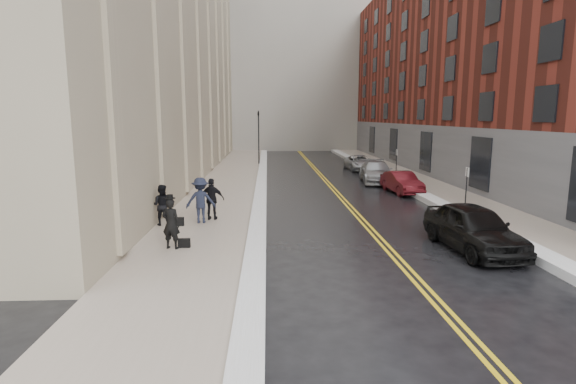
{
  "coord_description": "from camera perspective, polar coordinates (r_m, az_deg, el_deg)",
  "views": [
    {
      "loc": [
        -1.77,
        -13.16,
        4.65
      ],
      "look_at": [
        -0.94,
        4.95,
        1.6
      ],
      "focal_mm": 28.0,
      "sensor_mm": 36.0,
      "label": 1
    }
  ],
  "objects": [
    {
      "name": "snow_ridge_right",
      "position": [
        30.83,
        14.24,
        0.87
      ],
      "size": [
        0.85,
        60.8,
        0.3
      ],
      "primitive_type": "cube",
      "color": "white",
      "rests_on": "ground"
    },
    {
      "name": "pedestrian_main",
      "position": [
        15.92,
        -14.63,
        -3.91
      ],
      "size": [
        0.73,
        0.57,
        1.76
      ],
      "primitive_type": "imported",
      "rotation": [
        0.0,
        0.0,
        2.89
      ],
      "color": "black",
      "rests_on": "sidewalk_left"
    },
    {
      "name": "car_silver_near",
      "position": [
        32.71,
        11.14,
        2.53
      ],
      "size": [
        2.62,
        5.37,
        1.5
      ],
      "primitive_type": "imported",
      "rotation": [
        0.0,
        0.0,
        -0.1
      ],
      "color": "#95989C",
      "rests_on": "ground"
    },
    {
      "name": "car_black",
      "position": [
        16.99,
        22.47,
        -4.22
      ],
      "size": [
        2.29,
        4.94,
        1.64
      ],
      "primitive_type": "imported",
      "rotation": [
        0.0,
        0.0,
        0.08
      ],
      "color": "black",
      "rests_on": "ground"
    },
    {
      "name": "pedestrian_a",
      "position": [
        19.47,
        -15.72,
        -1.59
      ],
      "size": [
        0.89,
        0.72,
        1.72
      ],
      "primitive_type": "imported",
      "rotation": [
        0.0,
        0.0,
        3.05
      ],
      "color": "black",
      "rests_on": "sidewalk_left"
    },
    {
      "name": "sidewalk_right",
      "position": [
        31.42,
        17.46,
        0.74
      ],
      "size": [
        3.0,
        64.0,
        0.15
      ],
      "primitive_type": "cube",
      "color": "gray",
      "rests_on": "ground"
    },
    {
      "name": "snow_ridge_left",
      "position": [
        29.51,
        -3.42,
        0.73
      ],
      "size": [
        0.7,
        60.8,
        0.26
      ],
      "primitive_type": "cube",
      "color": "white",
      "rests_on": "ground"
    },
    {
      "name": "parking_sign_far",
      "position": [
        34.7,
        13.61,
        3.84
      ],
      "size": [
        0.06,
        0.35,
        2.23
      ],
      "color": "black",
      "rests_on": "ground"
    },
    {
      "name": "ground",
      "position": [
        14.07,
        4.83,
        -9.78
      ],
      "size": [
        160.0,
        160.0,
        0.0
      ],
      "primitive_type": "plane",
      "color": "black",
      "rests_on": "ground"
    },
    {
      "name": "lane_stripe_b",
      "position": [
        29.86,
        5.87,
        0.55
      ],
      "size": [
        0.12,
        64.0,
        0.01
      ],
      "primitive_type": "cube",
      "color": "gold",
      "rests_on": "ground"
    },
    {
      "name": "parking_sign_near",
      "position": [
        23.5,
        21.72,
        0.81
      ],
      "size": [
        0.06,
        0.35,
        2.23
      ],
      "color": "black",
      "rests_on": "ground"
    },
    {
      "name": "lane_stripe_a",
      "position": [
        29.82,
        5.42,
        0.55
      ],
      "size": [
        0.12,
        64.0,
        0.01
      ],
      "primitive_type": "cube",
      "color": "gold",
      "rests_on": "ground"
    },
    {
      "name": "tower_far_right",
      "position": [
        82.56,
        9.1,
        21.58
      ],
      "size": [
        22.0,
        18.0,
        44.0
      ],
      "primitive_type": "cube",
      "color": "slate",
      "rests_on": "ground"
    },
    {
      "name": "pedestrian_c",
      "position": [
        20.0,
        -9.63,
        -0.9
      ],
      "size": [
        1.11,
        0.54,
        1.84
      ],
      "primitive_type": "imported",
      "rotation": [
        0.0,
        0.0,
        3.06
      ],
      "color": "black",
      "rests_on": "sidewalk_left"
    },
    {
      "name": "car_maroon",
      "position": [
        28.44,
        14.25,
        1.19
      ],
      "size": [
        1.8,
        4.12,
        1.32
      ],
      "primitive_type": "imported",
      "rotation": [
        0.0,
        0.0,
        0.1
      ],
      "color": "#4F0E14",
      "rests_on": "ground"
    },
    {
      "name": "car_silver_far",
      "position": [
        40.02,
        9.09,
        3.69
      ],
      "size": [
        2.37,
        4.72,
        1.28
      ],
      "primitive_type": "imported",
      "rotation": [
        0.0,
        0.0,
        0.05
      ],
      "color": "#A8ABB0",
      "rests_on": "ground"
    },
    {
      "name": "sidewalk_left",
      "position": [
        29.65,
        -7.87,
        0.59
      ],
      "size": [
        4.0,
        64.0,
        0.15
      ],
      "primitive_type": "cube",
      "color": "gray",
      "rests_on": "ground"
    },
    {
      "name": "pedestrian_b",
      "position": [
        19.5,
        -11.03,
        -1.04
      ],
      "size": [
        1.3,
        0.78,
        1.95
      ],
      "primitive_type": "imported",
      "rotation": [
        0.0,
        0.0,
        3.19
      ],
      "color": "black",
      "rests_on": "sidewalk_left"
    },
    {
      "name": "traffic_signal",
      "position": [
        43.2,
        -3.75,
        7.46
      ],
      "size": [
        0.18,
        0.15,
        5.2
      ],
      "color": "black",
      "rests_on": "ground"
    },
    {
      "name": "building_right",
      "position": [
        41.21,
        26.2,
        14.67
      ],
      "size": [
        14.0,
        50.0,
        18.0
      ],
      "primitive_type": "cube",
      "color": "maroon",
      "rests_on": "ground"
    }
  ]
}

